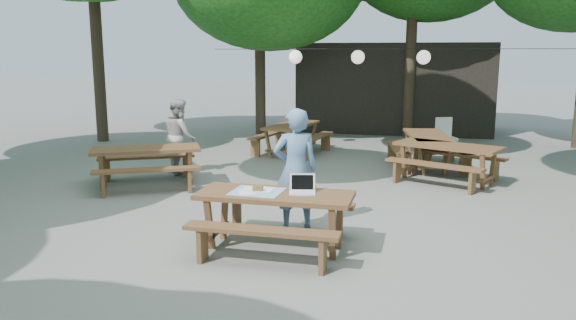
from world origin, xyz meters
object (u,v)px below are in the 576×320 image
(plastic_chair, at_px, (446,143))
(second_person, at_px, (180,136))
(woman, at_px, (296,170))
(picnic_table_nw, at_px, (147,166))
(main_picnic_table, at_px, (275,220))

(plastic_chair, bearing_deg, second_person, -169.27)
(plastic_chair, bearing_deg, woman, -131.48)
(woman, bearing_deg, picnic_table_nw, -52.17)
(picnic_table_nw, distance_m, woman, 3.88)
(second_person, bearing_deg, plastic_chair, -91.73)
(picnic_table_nw, relative_size, plastic_chair, 2.69)
(main_picnic_table, relative_size, picnic_table_nw, 0.83)
(picnic_table_nw, height_order, plastic_chair, plastic_chair)
(plastic_chair, bearing_deg, picnic_table_nw, -161.52)
(main_picnic_table, height_order, plastic_chair, plastic_chair)
(main_picnic_table, xyz_separation_m, second_person, (-3.18, 4.05, 0.40))
(main_picnic_table, xyz_separation_m, woman, (0.07, 0.86, 0.49))
(woman, relative_size, second_person, 1.12)
(main_picnic_table, distance_m, picnic_table_nw, 4.28)
(main_picnic_table, distance_m, plastic_chair, 8.11)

